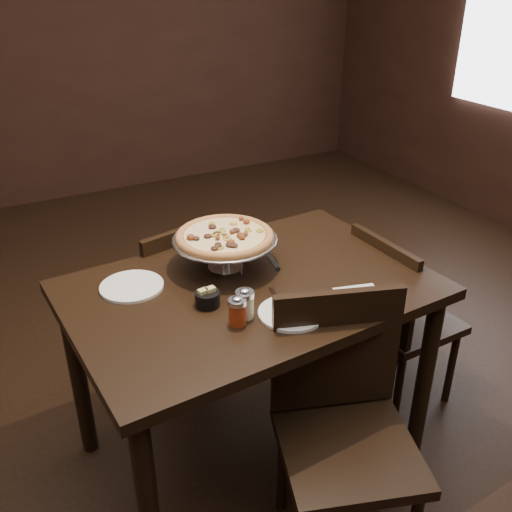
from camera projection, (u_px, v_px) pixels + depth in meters
name	position (u px, v px, depth m)	size (l,w,h in m)	color
room	(249.00, 138.00, 1.83)	(6.04, 7.04, 2.84)	black
dining_table	(251.00, 310.00, 2.18)	(1.38, 0.97, 0.83)	black
pizza_stand	(225.00, 236.00, 2.18)	(0.41, 0.41, 0.17)	silver
parmesan_shaker	(245.00, 304.00, 1.91)	(0.06, 0.06, 0.11)	beige
pepper_flake_shaker	(237.00, 311.00, 1.88)	(0.06, 0.06, 0.11)	maroon
packet_caddy	(207.00, 298.00, 1.99)	(0.09, 0.09, 0.07)	black
napkin_stack	(361.00, 298.00, 2.03)	(0.16, 0.16, 0.02)	silver
plate_left	(132.00, 286.00, 2.11)	(0.23, 0.23, 0.01)	white
plate_near	(292.00, 313.00, 1.95)	(0.23, 0.23, 0.01)	white
serving_spatula	(273.00, 263.00, 2.00)	(0.13, 0.13, 0.02)	silver
chair_far	(174.00, 299.00, 2.69)	(0.50, 0.50, 0.90)	black
chair_near	(343.00, 419.00, 1.94)	(0.57, 0.57, 0.96)	black
chair_side	(396.00, 314.00, 2.59)	(0.42, 0.42, 0.88)	black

